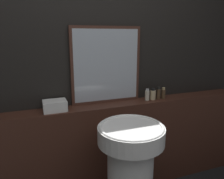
% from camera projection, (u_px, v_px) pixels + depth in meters
% --- Properties ---
extents(wall_back, '(8.00, 0.06, 2.50)m').
position_uv_depth(wall_back, '(98.00, 63.00, 1.98)').
color(wall_back, black).
rests_on(wall_back, ground_plane).
extents(vanity_counter, '(3.00, 0.20, 0.88)m').
position_uv_depth(vanity_counter, '(103.00, 150.00, 2.06)').
color(vanity_counter, '#422319').
rests_on(vanity_counter, ground_plane).
extents(pedestal_sink, '(0.48, 0.48, 0.88)m').
position_uv_depth(pedestal_sink, '(130.00, 173.00, 1.62)').
color(pedestal_sink, white).
rests_on(pedestal_sink, ground_plane).
extents(mirror, '(0.65, 0.03, 0.69)m').
position_uv_depth(mirror, '(106.00, 65.00, 1.96)').
color(mirror, '#47281E').
rests_on(mirror, vanity_counter).
extents(towel_stack, '(0.19, 0.15, 0.09)m').
position_uv_depth(towel_stack, '(55.00, 106.00, 1.80)').
color(towel_stack, white).
rests_on(towel_stack, vanity_counter).
extents(shampoo_bottle, '(0.04, 0.04, 0.11)m').
position_uv_depth(shampoo_bottle, '(147.00, 95.00, 2.09)').
color(shampoo_bottle, beige).
rests_on(shampoo_bottle, vanity_counter).
extents(conditioner_bottle, '(0.05, 0.05, 0.11)m').
position_uv_depth(conditioner_bottle, '(153.00, 94.00, 2.11)').
color(conditioner_bottle, '#C6B284').
rests_on(conditioner_bottle, vanity_counter).
extents(lotion_bottle, '(0.04, 0.04, 0.12)m').
position_uv_depth(lotion_bottle, '(158.00, 93.00, 2.13)').
color(lotion_bottle, '#4C3823').
rests_on(lotion_bottle, vanity_counter).
extents(body_wash_bottle, '(0.04, 0.04, 0.11)m').
position_uv_depth(body_wash_bottle, '(163.00, 93.00, 2.15)').
color(body_wash_bottle, '#4C3823').
rests_on(body_wash_bottle, vanity_counter).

